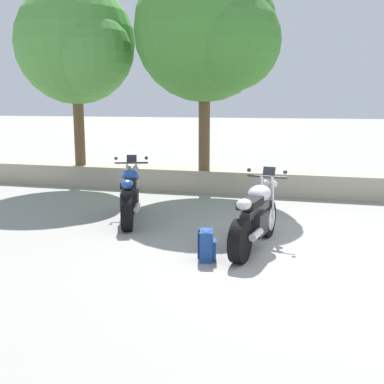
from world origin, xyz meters
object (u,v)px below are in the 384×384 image
at_px(leafy_tree_far_left, 79,46).
at_px(leafy_tree_mid_left, 210,33).
at_px(rider_backpack, 207,244).
at_px(motorcycle_blue_near_left, 130,195).
at_px(motorcycle_silver_centre, 256,217).

xyz_separation_m(leafy_tree_far_left, leafy_tree_mid_left, (3.48, -0.09, 0.20)).
bearing_deg(leafy_tree_mid_left, leafy_tree_far_left, 178.50).
relative_size(rider_backpack, leafy_tree_far_left, 0.10).
distance_m(motorcycle_blue_near_left, rider_backpack, 2.72).
distance_m(leafy_tree_far_left, leafy_tree_mid_left, 3.48).
height_order(motorcycle_silver_centre, rider_backpack, motorcycle_silver_centre).
bearing_deg(leafy_tree_far_left, rider_backpack, -47.98).
bearing_deg(rider_backpack, leafy_tree_far_left, 132.02).
height_order(motorcycle_blue_near_left, leafy_tree_mid_left, leafy_tree_mid_left).
height_order(motorcycle_silver_centre, leafy_tree_mid_left, leafy_tree_mid_left).
distance_m(motorcycle_silver_centre, rider_backpack, 1.00).
relative_size(motorcycle_silver_centre, leafy_tree_far_left, 0.44).
height_order(motorcycle_silver_centre, leafy_tree_far_left, leafy_tree_far_left).
relative_size(rider_backpack, leafy_tree_mid_left, 0.09).
xyz_separation_m(motorcycle_silver_centre, leafy_tree_far_left, (-5.20, 4.34, 3.14)).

